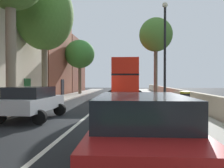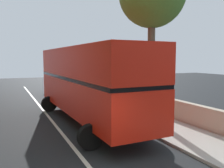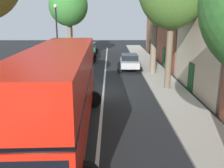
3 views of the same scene
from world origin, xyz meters
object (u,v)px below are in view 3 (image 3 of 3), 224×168
double_decker_bus (60,87)px  street_tree_right_5 (70,1)px  parked_car_silver_left_0 (129,61)px  parked_car_red_right_1 (86,54)px  street_tree_right_1 (68,6)px  litter_bin_right (50,67)px  lamppost_right (57,35)px  parked_car_green_right_3 (90,47)px

double_decker_bus → street_tree_right_5: street_tree_right_5 is taller
parked_car_silver_left_0 → parked_car_red_right_1: size_ratio=0.89×
double_decker_bus → street_tree_right_1: 22.32m
parked_car_silver_left_0 → litter_bin_right: (7.80, 1.88, -0.20)m
parked_car_silver_left_0 → lamppost_right: lamppost_right is taller
double_decker_bus → litter_bin_right: size_ratio=9.49×
street_tree_right_5 → litter_bin_right: (0.00, 13.98, -6.77)m
double_decker_bus → parked_car_red_right_1: size_ratio=2.48×
double_decker_bus → street_tree_right_5: (3.60, -26.93, 5.13)m
double_decker_bus → litter_bin_right: 13.53m
street_tree_right_1 → street_tree_right_5: size_ratio=0.96×
street_tree_right_1 → lamppost_right: 9.76m
parked_car_silver_left_0 → litter_bin_right: 8.03m
street_tree_right_5 → double_decker_bus: bearing=97.6°
parked_car_silver_left_0 → street_tree_right_5: bearing=-57.2°
parked_car_green_right_3 → litter_bin_right: size_ratio=3.56×
street_tree_right_5 → street_tree_right_1: bearing=97.0°
parked_car_green_right_3 → street_tree_right_1: bearing=67.2°
parked_car_green_right_3 → street_tree_right_5: bearing=-2.4°
parked_car_red_right_1 → parked_car_green_right_3: (0.00, -6.39, 0.01)m
parked_car_red_right_1 → lamppost_right: size_ratio=0.72×
parked_car_silver_left_0 → lamppost_right: bearing=19.8°
parked_car_green_right_3 → lamppost_right: (1.80, 14.43, 2.88)m
parked_car_green_right_3 → lamppost_right: size_ratio=0.67×
parked_car_red_right_1 → street_tree_right_1: street_tree_right_1 is taller
street_tree_right_1 → lamppost_right: street_tree_right_1 is taller
lamppost_right → double_decker_bus: bearing=101.9°
parked_car_silver_left_0 → street_tree_right_1: bearing=-43.9°
parked_car_red_right_1 → parked_car_silver_left_0: bearing=131.8°
double_decker_bus → parked_car_red_right_1: (0.80, -20.42, -1.44)m
street_tree_right_5 → litter_bin_right: 15.54m
double_decker_bus → parked_car_green_right_3: 26.86m
lamppost_right → litter_bin_right: bearing=-29.5°
parked_car_silver_left_0 → lamppost_right: (6.80, 2.45, 2.89)m
street_tree_right_5 → parked_car_green_right_3: bearing=177.6°
lamppost_right → litter_bin_right: lamppost_right is taller
parked_car_red_right_1 → parked_car_green_right_3: size_ratio=1.07×
double_decker_bus → litter_bin_right: double_decker_bus is taller
parked_car_red_right_1 → street_tree_right_5: street_tree_right_5 is taller
parked_car_silver_left_0 → street_tree_right_5: street_tree_right_5 is taller
parked_car_green_right_3 → street_tree_right_5: 7.14m
double_decker_bus → parked_car_green_right_3: bearing=-88.3°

